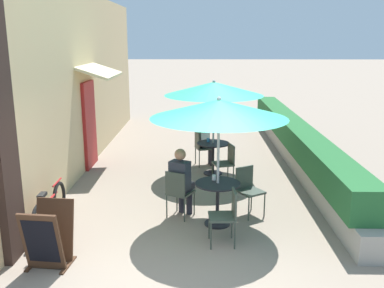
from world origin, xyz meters
name	(u,v)px	position (x,y,z in m)	size (l,w,h in m)	color
ground_plane	(176,280)	(0.00, 0.00, 0.00)	(120.00, 120.00, 0.00)	gray
cafe_facade_wall	(86,80)	(-2.54, 5.62, 2.09)	(0.98, 11.51, 4.20)	#D6B784
planter_hedge	(295,141)	(2.75, 5.66, 0.54)	(0.60, 10.51, 1.01)	gray
patio_table_near	(218,195)	(0.61, 1.77, 0.54)	(0.76, 0.76, 0.75)	black
patio_umbrella_near	(219,109)	(0.61, 1.77, 2.00)	(2.24, 2.24, 2.20)	#B7B7BC
cafe_chair_near_left	(178,190)	(-0.07, 2.03, 0.52)	(0.54, 0.54, 0.87)	#384238
seated_patron_near_left	(181,179)	(-0.01, 2.13, 0.69)	(0.47, 0.50, 1.25)	#23232D
cafe_chair_near_right	(227,213)	(0.73, 1.05, 0.52)	(0.42, 0.42, 0.87)	#384238
cafe_chair_near_back	(248,187)	(1.17, 2.22, 0.52)	(0.55, 0.55, 0.87)	#384238
coffee_cup_near	(214,177)	(0.55, 1.92, 0.79)	(0.07, 0.07, 0.09)	white
patio_table_mid	(213,152)	(0.62, 4.58, 0.54)	(0.76, 0.76, 0.75)	black
patio_umbrella_mid	(214,89)	(0.62, 4.58, 2.00)	(2.24, 2.24, 2.20)	#B7B7BC
cafe_chair_mid_left	(201,145)	(0.35, 5.25, 0.52)	(0.49, 0.49, 0.87)	#384238
seated_patron_mid_left	(206,138)	(0.46, 5.28, 0.69)	(0.47, 0.42, 1.25)	#23232D
cafe_chair_mid_right	(226,161)	(0.89, 3.91, 0.52)	(0.49, 0.49, 0.87)	#384238
coffee_cup_mid	(208,140)	(0.51, 4.66, 0.79)	(0.07, 0.07, 0.09)	teal
bicycle_leaning	(50,209)	(-2.20, 1.58, 0.33)	(0.10, 1.66, 0.71)	black
menu_board	(49,236)	(-1.79, 0.37, 0.44)	(0.61, 0.68, 0.89)	#422819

